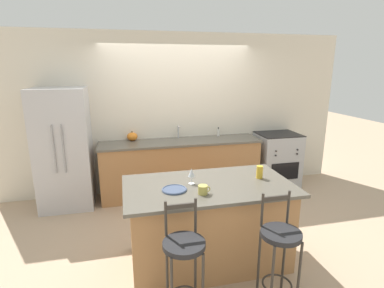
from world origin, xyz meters
The scene contains 15 objects.
ground_plane centered at (0.00, 0.00, 0.00)m, with size 18.00×18.00×0.00m, color tan.
wall_back centered at (0.00, 0.67, 1.35)m, with size 6.00×0.07×2.70m.
back_counter centered at (0.00, 0.36, 0.47)m, with size 2.69×0.65×0.94m.
sink_faucet centered at (0.00, 0.55, 1.08)m, with size 0.02×0.13×0.22m.
kitchen_island centered at (-0.07, -1.57, 0.47)m, with size 1.80×0.98×0.93m.
refrigerator centered at (-1.83, 0.31, 0.92)m, with size 0.78×0.71×1.85m.
oven_range centered at (1.79, 0.34, 0.49)m, with size 0.73×0.64×0.98m.
bar_stool_near centered at (-0.50, -2.31, 0.61)m, with size 0.35×0.35×1.07m.
bar_stool_far centered at (0.35, -2.35, 0.61)m, with size 0.35×0.35×1.07m.
dinner_plate centered at (-0.46, -1.64, 0.93)m, with size 0.26×0.26×0.02m.
wine_glass centered at (-0.25, -1.50, 1.05)m, with size 0.07×0.07×0.17m.
coffee_mug centered at (-0.20, -1.79, 0.97)m, with size 0.13×0.10×0.09m.
tumbler_cup centered at (0.54, -1.51, 1.00)m, with size 0.07×0.07×0.14m.
pumpkin_decoration centered at (-0.79, 0.56, 1.01)m, with size 0.17×0.17×0.16m.
soap_bottle centered at (0.72, 0.55, 1.01)m, with size 0.05×0.05×0.16m.
Camera 1 is at (-0.93, -4.43, 2.14)m, focal length 28.00 mm.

